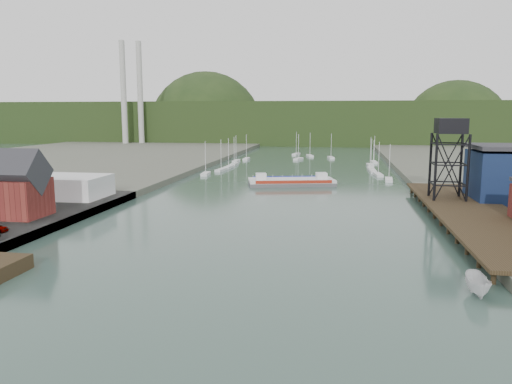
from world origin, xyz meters
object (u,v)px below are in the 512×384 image
(harbor_building, at_px, (9,191))
(lift_tower, at_px, (451,131))
(chain_ferry, at_px, (291,182))
(motorboat, at_px, (478,285))

(harbor_building, height_order, lift_tower, lift_tower)
(chain_ferry, relative_size, motorboat, 4.09)
(lift_tower, height_order, chain_ferry, lift_tower)
(harbor_building, bearing_deg, chain_ferry, 52.82)
(harbor_building, xyz_separation_m, motorboat, (70.25, -22.20, -4.94))
(chain_ferry, bearing_deg, motorboat, -84.84)
(harbor_building, relative_size, chain_ferry, 0.50)
(chain_ferry, bearing_deg, harbor_building, -141.15)
(lift_tower, bearing_deg, motorboat, -97.66)
(lift_tower, height_order, motorboat, lift_tower)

